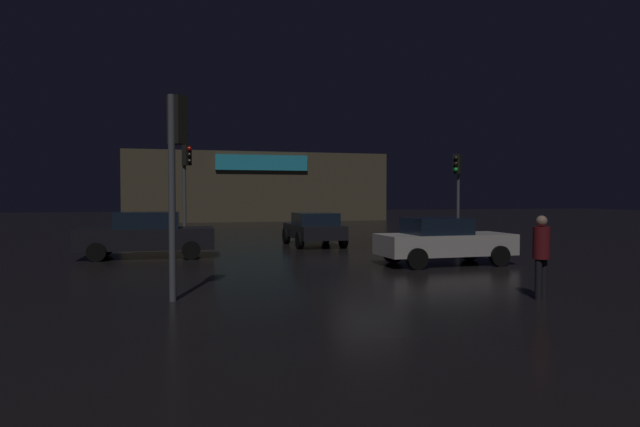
# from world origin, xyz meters

# --- Properties ---
(ground_plane) EXTENTS (120.00, 120.00, 0.00)m
(ground_plane) POSITION_xyz_m (0.00, 0.00, 0.00)
(ground_plane) COLOR black
(store_building) EXTENTS (21.59, 7.45, 5.69)m
(store_building) POSITION_xyz_m (0.98, 30.80, 2.85)
(store_building) COLOR brown
(store_building) RESTS_ON ground
(traffic_signal_main) EXTENTS (0.42, 0.42, 4.14)m
(traffic_signal_main) POSITION_xyz_m (-6.49, -6.19, 2.97)
(traffic_signal_main) COLOR #595B60
(traffic_signal_main) RESTS_ON ground
(traffic_signal_opposite) EXTENTS (0.41, 0.43, 4.26)m
(traffic_signal_opposite) POSITION_xyz_m (-5.79, 6.56, 3.00)
(traffic_signal_opposite) COLOR #595B60
(traffic_signal_opposite) RESTS_ON ground
(traffic_signal_cross_left) EXTENTS (0.43, 0.41, 4.01)m
(traffic_signal_cross_left) POSITION_xyz_m (6.24, 5.22, 2.92)
(traffic_signal_cross_left) COLOR #595B60
(traffic_signal_cross_left) RESTS_ON ground
(car_near) EXTENTS (4.15, 1.96, 1.45)m
(car_near) POSITION_xyz_m (1.56, -2.28, 0.74)
(car_near) COLOR silver
(car_near) RESTS_ON ground
(car_far) EXTENTS (4.60, 2.11, 1.57)m
(car_far) POSITION_xyz_m (-7.28, 2.18, 0.79)
(car_far) COLOR black
(car_far) RESTS_ON ground
(car_crossing) EXTENTS (2.05, 3.86, 1.40)m
(car_crossing) POSITION_xyz_m (-0.60, 5.05, 0.74)
(car_crossing) COLOR black
(car_crossing) RESTS_ON ground
(pedestrian) EXTENTS (0.42, 0.42, 1.72)m
(pedestrian) POSITION_xyz_m (0.69, -8.10, 1.00)
(pedestrian) COLOR black
(pedestrian) RESTS_ON ground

